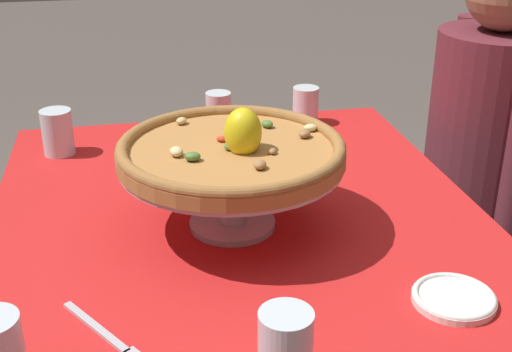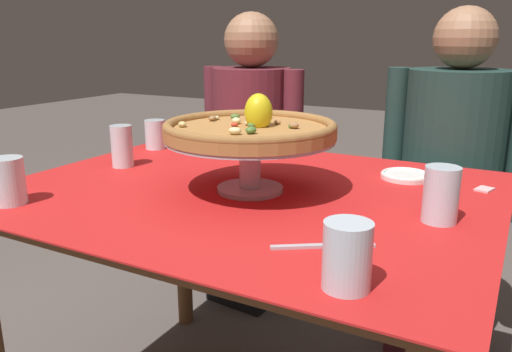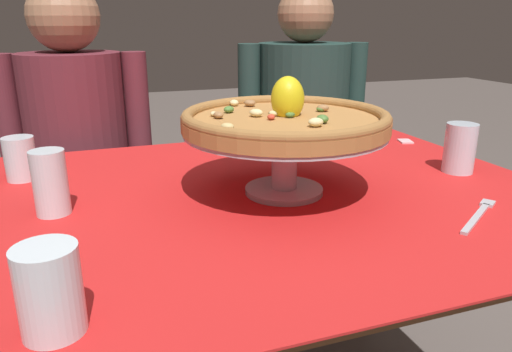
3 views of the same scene
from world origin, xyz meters
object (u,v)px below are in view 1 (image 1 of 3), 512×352
pizza_stand (232,178)px  side_plate (454,298)px  pizza (232,150)px  water_glass_front_left (58,135)px  dinner_fork (106,335)px  water_glass_side_left (219,120)px  water_glass_back_left (305,108)px  diner_left (480,182)px

pizza_stand → side_plate: bearing=44.1°
pizza → water_glass_front_left: pizza is taller
pizza → dinner_fork: pizza is taller
pizza → water_glass_side_left: (-0.46, 0.04, -0.11)m
pizza → water_glass_back_left: bearing=152.0°
pizza_stand → diner_left: diner_left is taller
pizza_stand → diner_left: size_ratio=0.34×
water_glass_front_left → dinner_fork: (0.75, 0.11, -0.04)m
pizza_stand → water_glass_back_left: (-0.54, 0.29, -0.06)m
side_plate → dinner_fork: 0.55m
water_glass_back_left → diner_left: size_ratio=0.08×
pizza_stand → water_glass_side_left: 0.47m
water_glass_back_left → side_plate: size_ratio=0.75×
dinner_fork → pizza: bearing=141.3°
pizza_stand → side_plate: 0.46m
water_glass_front_left → dinner_fork: bearing=8.7°
water_glass_front_left → dinner_fork: 0.76m
water_glass_side_left → water_glass_back_left: (-0.08, 0.25, -0.01)m
pizza_stand → water_glass_side_left: size_ratio=3.37×
pizza → side_plate: (0.32, 0.31, -0.15)m
pizza → water_glass_front_left: size_ratio=3.86×
water_glass_side_left → side_plate: size_ratio=0.93×
water_glass_front_left → diner_left: size_ratio=0.09×
pizza_stand → water_glass_front_left: bearing=-141.3°
water_glass_back_left → diner_left: bearing=76.3°
water_glass_back_left → dinner_fork: size_ratio=0.58×
pizza → side_plate: 0.47m
water_glass_side_left → dinner_fork: 0.82m
pizza → dinner_fork: (0.30, -0.24, -0.16)m
pizza_stand → water_glass_back_left: pizza_stand is taller
pizza_stand → pizza: size_ratio=0.99×
dinner_fork → water_glass_front_left: bearing=-171.3°
side_plate → dinner_fork: size_ratio=0.78×
water_glass_side_left → diner_left: (0.04, 0.73, -0.22)m
water_glass_back_left → water_glass_front_left: water_glass_front_left is taller
pizza_stand → water_glass_side_left: bearing=175.0°
side_plate → diner_left: (-0.74, 0.46, -0.17)m
water_glass_side_left → diner_left: 0.76m
side_plate → diner_left: diner_left is taller
side_plate → pizza: bearing=-136.0°
water_glass_side_left → water_glass_back_left: bearing=107.4°
water_glass_side_left → pizza_stand: bearing=-5.0°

